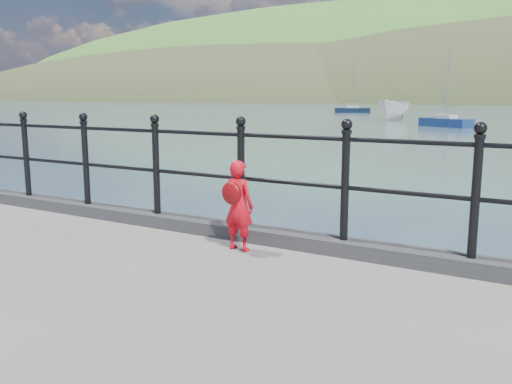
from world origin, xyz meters
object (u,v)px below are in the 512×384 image
Objects in this scene: railing at (196,161)px; launch_white at (395,110)px; child at (238,205)px; sailboat_left at (353,110)px; sailboat_port at (446,123)px.

railing is 52.93m from launch_white.
child is 0.12× the size of sailboat_left.
sailboat_port is at bearing -47.90° from launch_white.
railing is 42.07m from sailboat_port.
railing reaches higher than child.
child is at bearing -26.44° from railing.
launch_white is 0.82× the size of sailboat_port.
launch_white is (-12.65, 51.39, -0.74)m from railing.
launch_white is 12.04m from sailboat_port.
sailboat_port is (-5.56, 41.68, -1.48)m from railing.
launch_white is 0.74× the size of sailboat_left.
launch_white is at bearing -72.05° from child.
sailboat_port reaches higher than child.
sailboat_left is (-25.51, 73.55, -1.48)m from railing.
railing is at bearing -85.39° from sailboat_left.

